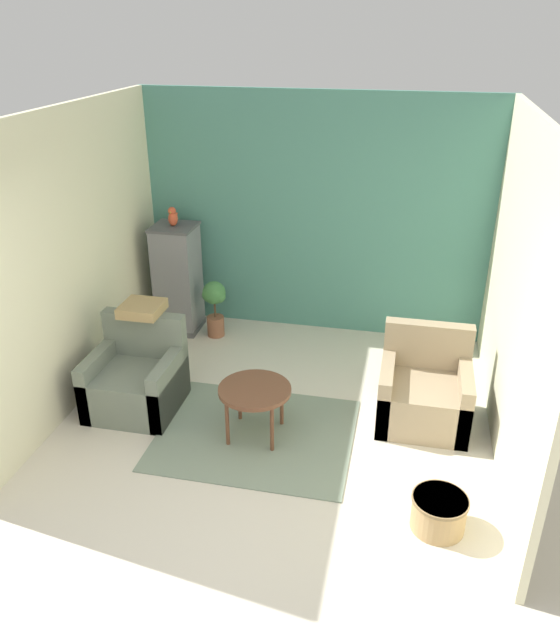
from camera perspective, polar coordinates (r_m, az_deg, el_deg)
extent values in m
plane|color=beige|center=(4.81, -5.10, -20.53)|extent=(20.00, 20.00, 0.00)
cube|color=#4C897A|center=(7.32, 3.23, 9.41)|extent=(4.11, 0.06, 2.80)
cube|color=beige|center=(6.26, -18.47, 5.18)|extent=(0.06, 3.77, 2.80)
cube|color=beige|center=(5.51, 21.02, 1.96)|extent=(0.06, 3.77, 2.80)
cube|color=gray|center=(5.87, -2.25, -10.37)|extent=(1.79, 1.48, 0.01)
cylinder|color=brown|center=(5.60, -2.33, -6.40)|extent=(0.66, 0.66, 0.04)
cylinder|color=brown|center=(5.62, -4.84, -9.41)|extent=(0.04, 0.04, 0.47)
cylinder|color=brown|center=(5.54, -0.74, -9.96)|extent=(0.04, 0.04, 0.47)
cylinder|color=brown|center=(5.95, -3.71, -7.20)|extent=(0.04, 0.04, 0.47)
cylinder|color=brown|center=(5.86, 0.16, -7.68)|extent=(0.04, 0.04, 0.47)
cube|color=slate|center=(6.27, -13.05, -6.18)|extent=(0.83, 0.79, 0.43)
cube|color=slate|center=(6.31, -12.26, -1.25)|extent=(0.83, 0.14, 0.45)
cube|color=slate|center=(6.38, -16.03, -5.13)|extent=(0.12, 0.79, 0.59)
cube|color=slate|center=(6.10, -10.08, -5.99)|extent=(0.12, 0.79, 0.59)
cube|color=#9E896B|center=(6.07, 12.94, -7.32)|extent=(0.83, 0.79, 0.43)
cube|color=#9E896B|center=(6.13, 13.38, -2.21)|extent=(0.83, 0.14, 0.45)
cube|color=#9E896B|center=(6.02, 9.64, -6.38)|extent=(0.12, 0.79, 0.59)
cube|color=#9E896B|center=(6.05, 16.38, -6.98)|extent=(0.12, 0.79, 0.59)
cube|color=#555559|center=(7.82, -9.01, -0.51)|extent=(0.48, 0.48, 0.07)
cube|color=gray|center=(7.56, -9.34, 3.86)|extent=(0.47, 0.47, 1.22)
cube|color=#555559|center=(7.35, -9.69, 8.38)|extent=(0.49, 0.49, 0.03)
ellipsoid|color=#D14C2D|center=(7.32, -9.75, 9.13)|extent=(0.11, 0.13, 0.17)
sphere|color=#D14C2D|center=(7.28, -9.85, 9.80)|extent=(0.09, 0.09, 0.09)
cone|color=gold|center=(7.25, -9.97, 9.66)|extent=(0.04, 0.04, 0.04)
cone|color=#D14C2D|center=(7.38, -9.57, 9.14)|extent=(0.05, 0.11, 0.14)
cylinder|color=brown|center=(7.56, -5.90, -0.54)|extent=(0.21, 0.21, 0.25)
cylinder|color=brown|center=(7.46, -5.98, 1.05)|extent=(0.02, 0.02, 0.22)
sphere|color=#427F42|center=(7.38, -6.05, 2.50)|extent=(0.27, 0.27, 0.27)
sphere|color=#427F42|center=(7.44, -6.52, 2.29)|extent=(0.16, 0.16, 0.16)
sphere|color=#427F42|center=(7.35, -5.58, 2.15)|extent=(0.15, 0.15, 0.15)
cylinder|color=tan|center=(5.03, 14.30, -16.71)|extent=(0.40, 0.40, 0.28)
cylinder|color=olive|center=(4.94, 14.47, -15.62)|extent=(0.42, 0.42, 0.02)
cube|color=tan|center=(6.19, -12.49, 1.03)|extent=(0.39, 0.39, 0.10)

